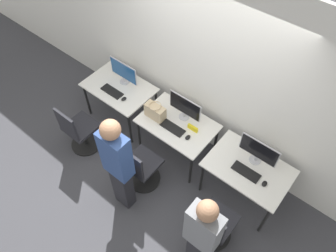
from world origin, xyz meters
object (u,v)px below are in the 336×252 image
(keyboard_right, at_px, (246,172))
(office_chair_right, at_px, (214,226))
(monitor_left, at_px, (124,72))
(mouse_left, at_px, (124,99))
(keyboard_center, at_px, (172,128))
(monitor_right, at_px, (259,151))
(handbag, at_px, (155,112))
(person_right, at_px, (202,236))
(keyboard_left, at_px, (112,91))
(monitor_center, at_px, (185,107))
(person_center, at_px, (118,164))
(office_chair_center, at_px, (140,168))
(mouse_center, at_px, (188,137))
(office_chair_left, at_px, (79,132))
(mouse_right, at_px, (264,184))

(keyboard_right, bearing_deg, office_chair_right, -87.64)
(monitor_left, distance_m, mouse_left, 0.43)
(monitor_left, xyz_separation_m, keyboard_center, (1.16, -0.26, -0.20))
(monitor_right, distance_m, office_chair_right, 1.08)
(monitor_left, relative_size, handbag, 1.73)
(office_chair_right, bearing_deg, person_right, -84.93)
(keyboard_left, height_order, office_chair_right, office_chair_right)
(monitor_left, bearing_deg, monitor_center, 0.82)
(person_right, bearing_deg, monitor_left, 151.44)
(monitor_left, xyz_separation_m, person_center, (1.11, -1.25, 0.06))
(mouse_left, bearing_deg, keyboard_left, 179.23)
(monitor_left, distance_m, office_chair_right, 2.58)
(keyboard_right, bearing_deg, monitor_left, 174.50)
(handbag, bearing_deg, office_chair_center, -68.37)
(monitor_left, bearing_deg, keyboard_left, -90.00)
(person_center, relative_size, keyboard_right, 4.80)
(monitor_center, bearing_deg, keyboard_right, -11.68)
(keyboard_center, height_order, mouse_center, mouse_center)
(monitor_center, bearing_deg, person_right, -47.06)
(keyboard_center, height_order, handbag, handbag)
(monitor_right, height_order, handbag, monitor_right)
(monitor_left, distance_m, person_center, 1.68)
(handbag, bearing_deg, keyboard_center, -1.60)
(office_chair_center, relative_size, person_center, 0.52)
(mouse_left, relative_size, office_chair_left, 0.10)
(office_chair_center, bearing_deg, person_center, -86.40)
(mouse_center, relative_size, mouse_right, 1.00)
(mouse_center, relative_size, person_right, 0.06)
(mouse_left, relative_size, monitor_center, 0.17)
(keyboard_left, bearing_deg, keyboard_center, 1.43)
(mouse_left, distance_m, keyboard_center, 0.91)
(office_chair_left, height_order, mouse_center, office_chair_left)
(monitor_right, xyz_separation_m, handbag, (-1.48, -0.26, -0.09))
(mouse_right, bearing_deg, office_chair_right, -108.66)
(mouse_center, xyz_separation_m, person_right, (0.95, -1.04, 0.16))
(keyboard_center, distance_m, mouse_right, 1.42)
(keyboard_center, distance_m, person_right, 1.61)
(monitor_center, bearing_deg, mouse_left, -161.38)
(mouse_center, bearing_deg, keyboard_right, 2.23)
(mouse_left, relative_size, keyboard_right, 0.25)
(person_right, bearing_deg, office_chair_center, 162.32)
(keyboard_left, distance_m, office_chair_center, 1.29)
(office_chair_left, distance_m, monitor_center, 1.66)
(office_chair_left, relative_size, mouse_center, 10.17)
(monitor_right, relative_size, keyboard_right, 1.42)
(monitor_right, relative_size, person_right, 0.32)
(mouse_left, bearing_deg, handbag, 4.05)
(keyboard_left, distance_m, keyboard_right, 2.32)
(monitor_left, xyz_separation_m, office_chair_right, (2.35, -0.93, -0.53))
(mouse_right, xyz_separation_m, office_chair_right, (-0.24, -0.70, -0.34))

